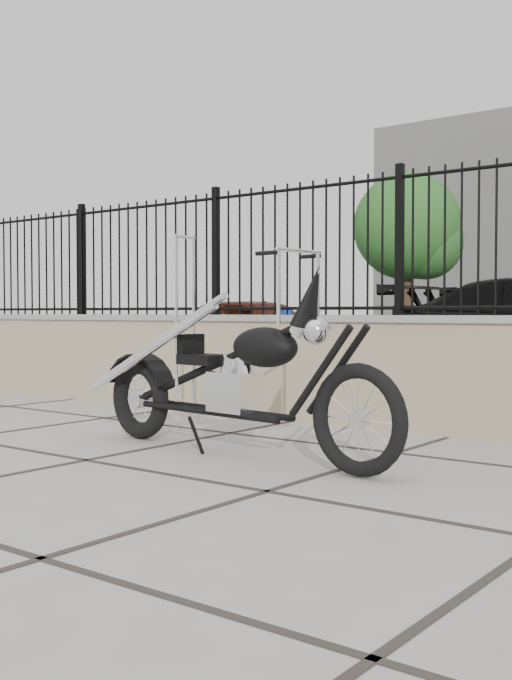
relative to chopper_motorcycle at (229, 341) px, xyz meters
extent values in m
plane|color=#99968E|center=(-0.62, -0.75, -0.78)|extent=(90.00, 90.00, 0.00)
cube|color=gray|center=(-0.62, 1.75, -0.30)|extent=(14.00, 0.36, 0.96)
cube|color=black|center=(-0.62, 1.75, 0.78)|extent=(14.00, 0.08, 1.20)
imported|color=#421309|center=(-4.91, 6.71, -0.15)|extent=(3.84, 1.79, 1.27)
cylinder|color=#0D26CF|center=(-2.10, 3.62, -0.27)|extent=(0.14, 0.14, 1.03)
cylinder|color=#382619|center=(-6.59, 15.64, 0.59)|extent=(0.28, 0.28, 2.76)
sphere|color=#316024|center=(-6.59, 15.64, 2.71)|extent=(2.94, 2.94, 2.94)
camera|label=1|loc=(3.47, -4.20, 0.20)|focal=42.00mm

